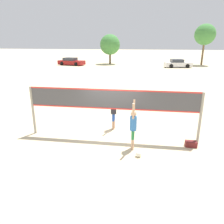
% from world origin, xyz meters
% --- Properties ---
extents(ground_plane, '(200.00, 200.00, 0.00)m').
position_xyz_m(ground_plane, '(0.00, 0.00, 0.00)').
color(ground_plane, beige).
extents(volleyball_net, '(7.69, 0.11, 2.31)m').
position_xyz_m(volleyball_net, '(0.00, 0.00, 1.67)').
color(volleyball_net, gray).
rests_on(volleyball_net, ground_plane).
extents(player_spiker, '(0.28, 0.69, 2.06)m').
position_xyz_m(player_spiker, '(1.01, -0.90, 1.08)').
color(player_spiker, tan).
rests_on(player_spiker, ground_plane).
extents(player_blocker, '(0.28, 0.69, 2.00)m').
position_xyz_m(player_blocker, '(-0.09, 1.12, 1.05)').
color(player_blocker, tan).
rests_on(player_blocker, ground_plane).
extents(volleyball, '(0.23, 0.23, 0.23)m').
position_xyz_m(volleyball, '(1.28, -1.54, 0.11)').
color(volleyball, silver).
rests_on(volleyball, ground_plane).
extents(gear_bag, '(0.48, 0.30, 0.24)m').
position_xyz_m(gear_bag, '(3.46, -0.34, 0.12)').
color(gear_bag, maroon).
rests_on(gear_bag, ground_plane).
extents(parked_car_near, '(5.07, 2.89, 1.33)m').
position_xyz_m(parked_car_near, '(-11.97, 29.53, 0.60)').
color(parked_car_near, maroon).
rests_on(parked_car_near, ground_plane).
extents(parked_car_mid, '(4.47, 2.41, 1.33)m').
position_xyz_m(parked_car_mid, '(6.63, 28.90, 0.61)').
color(parked_car_mid, silver).
rests_on(parked_car_mid, ground_plane).
extents(tree_left_cluster, '(3.60, 3.60, 7.07)m').
position_xyz_m(tree_left_cluster, '(11.43, 33.41, 5.23)').
color(tree_left_cluster, brown).
rests_on(tree_left_cluster, ground_plane).
extents(tree_right_cluster, '(3.70, 3.70, 5.38)m').
position_xyz_m(tree_right_cluster, '(-5.37, 32.77, 3.52)').
color(tree_right_cluster, '#4C3823').
rests_on(tree_right_cluster, ground_plane).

